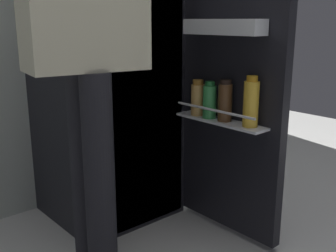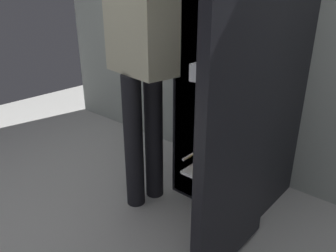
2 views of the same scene
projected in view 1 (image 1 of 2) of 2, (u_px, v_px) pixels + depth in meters
The scene contains 3 objects.
ground_plane at pixel (172, 247), 1.97m from camera, with size 6.26×6.26×0.00m, color silver.
refrigerator at pixel (114, 60), 2.13m from camera, with size 0.68×1.20×1.73m.
person at pixel (87, 18), 1.50m from camera, with size 0.58×0.82×1.77m.
Camera 1 is at (-1.17, -1.31, 1.07)m, focal length 43.52 mm.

